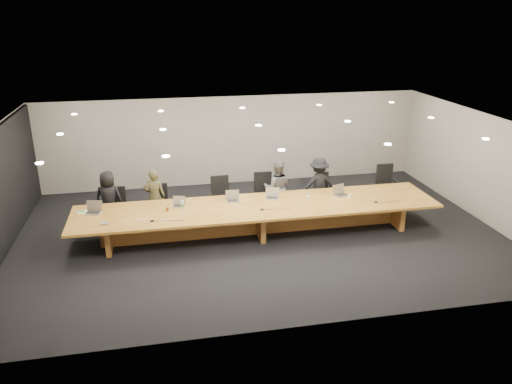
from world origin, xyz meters
TOP-DOWN VIEW (x-y plane):
  - ground at (0.00, 0.00)m, footprint 12.00×12.00m
  - back_wall at (0.00, 4.00)m, footprint 12.00×0.02m
  - conference_table at (0.00, 0.00)m, footprint 9.00×1.80m
  - chair_far_left at (-3.46, 1.19)m, footprint 0.53×0.53m
  - chair_left at (-2.41, 1.19)m, footprint 0.59×0.59m
  - chair_mid_left at (-0.77, 1.16)m, footprint 0.62×0.62m
  - chair_mid_right at (0.40, 1.21)m, footprint 0.65×0.65m
  - chair_right at (2.16, 1.23)m, footprint 0.64×0.64m
  - chair_far_right at (4.02, 1.27)m, footprint 0.62×0.62m
  - person_a at (-3.67, 1.26)m, footprint 0.81×0.62m
  - person_b at (-2.51, 1.16)m, footprint 0.56×0.38m
  - person_c at (0.76, 1.15)m, footprint 0.84×0.72m
  - person_d at (1.94, 1.18)m, footprint 1.00×0.59m
  - laptop_a at (-3.96, 0.28)m, footprint 0.42×0.35m
  - laptop_b at (-1.94, 0.34)m, footprint 0.35×0.29m
  - laptop_c at (-0.57, 0.41)m, footprint 0.35×0.26m
  - laptop_d at (0.44, 0.40)m, footprint 0.41×0.34m
  - laptop_e at (2.27, 0.27)m, footprint 0.42×0.36m
  - water_bottle at (-1.86, 0.10)m, footprint 0.09×0.09m
  - amber_mug at (-2.22, 0.10)m, footprint 0.09×0.09m
  - paper_cup_near at (1.34, 0.20)m, footprint 0.10×0.10m
  - paper_cup_far at (2.40, 0.03)m, footprint 0.11×0.11m
  - notepad at (-4.21, 0.43)m, footprint 0.31×0.28m
  - lime_gadget at (-4.23, 0.42)m, footprint 0.16×0.10m
  - av_box at (-3.62, -0.42)m, footprint 0.19×0.16m
  - mic_left at (-2.58, -0.47)m, footprint 0.15×0.15m
  - mic_center at (0.04, -0.28)m, footprint 0.17×0.17m
  - mic_right at (2.94, -0.37)m, footprint 0.15×0.15m

SIDE VIEW (x-z plane):
  - ground at x=0.00m, z-range 0.00..0.00m
  - chair_far_left at x=-3.46m, z-range 0.00..1.02m
  - chair_right at x=2.16m, z-range 0.00..1.04m
  - conference_table at x=0.00m, z-range 0.15..0.90m
  - chair_left at x=-2.41m, z-range 0.00..1.04m
  - chair_mid_left at x=-0.77m, z-range 0.00..1.15m
  - chair_far_right at x=4.02m, z-range 0.00..1.16m
  - chair_mid_right at x=0.40m, z-range 0.00..1.17m
  - person_a at x=-3.67m, z-range 0.00..1.47m
  - person_b at x=-2.51m, z-range 0.00..1.48m
  - notepad at x=-4.21m, z-range 0.75..0.77m
  - person_d at x=1.94m, z-range 0.00..1.52m
  - person_c at x=0.76m, z-range 0.00..1.52m
  - av_box at x=-3.62m, z-range 0.75..0.78m
  - mic_left at x=-2.58m, z-range 0.75..0.78m
  - mic_right at x=2.94m, z-range 0.75..0.78m
  - mic_center at x=0.04m, z-range 0.75..0.78m
  - lime_gadget at x=-4.23m, z-range 0.77..0.79m
  - amber_mug at x=-2.22m, z-range 0.75..0.84m
  - paper_cup_near at x=1.34m, z-range 0.75..0.84m
  - paper_cup_far at x=2.40m, z-range 0.75..0.85m
  - water_bottle at x=-1.86m, z-range 0.75..0.98m
  - laptop_b at x=-1.94m, z-range 0.75..0.99m
  - laptop_c at x=-0.57m, z-range 0.75..1.02m
  - laptop_d at x=0.44m, z-range 0.75..1.02m
  - laptop_e at x=2.27m, z-range 0.75..1.03m
  - laptop_a at x=-3.96m, z-range 0.75..1.04m
  - back_wall at x=0.00m, z-range 0.00..2.80m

